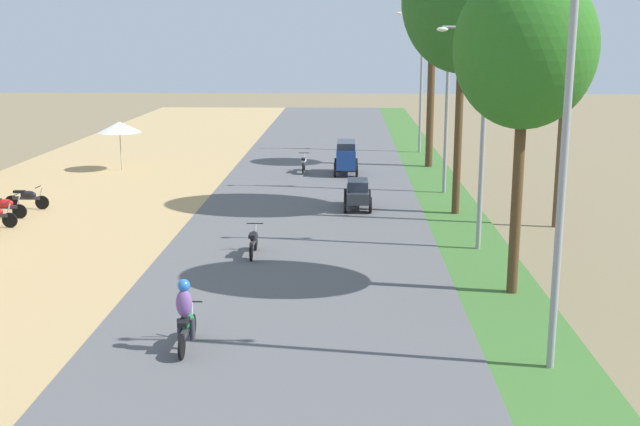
{
  "coord_description": "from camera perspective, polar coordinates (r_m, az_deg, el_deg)",
  "views": [
    {
      "loc": [
        1.47,
        -6.87,
        6.94
      ],
      "look_at": [
        0.69,
        15.74,
        1.85
      ],
      "focal_mm": 44.56,
      "sensor_mm": 36.0,
      "label": 1
    }
  ],
  "objects": [
    {
      "name": "parked_motorbike_sixth",
      "position": [
        32.65,
        -21.75,
        0.48
      ],
      "size": [
        1.8,
        0.54,
        0.94
      ],
      "color": "black",
      "rests_on": "dirt_shoulder"
    },
    {
      "name": "parked_motorbike_seventh",
      "position": [
        34.05,
        -20.28,
        1.07
      ],
      "size": [
        1.8,
        0.54,
        0.94
      ],
      "color": "black",
      "rests_on": "dirt_shoulder"
    },
    {
      "name": "vendor_umbrella",
      "position": [
        42.29,
        -14.21,
        6.0
      ],
      "size": [
        2.2,
        2.2,
        2.52
      ],
      "color": "#99999E",
      "rests_on": "dirt_shoulder"
    },
    {
      "name": "median_tree_nearest",
      "position": [
        21.37,
        14.51,
        11.33
      ],
      "size": [
        3.67,
        3.67,
        8.64
      ],
      "color": "#4C351E",
      "rests_on": "median_strip"
    },
    {
      "name": "median_tree_third",
      "position": [
        42.4,
        8.11,
        13.4
      ],
      "size": [
        2.81,
        2.81,
        9.09
      ],
      "color": "#4C351E",
      "rests_on": "median_strip"
    },
    {
      "name": "streetlamp_near",
      "position": [
        16.58,
        17.16,
        4.47
      ],
      "size": [
        3.16,
        0.2,
        8.15
      ],
      "color": "gray",
      "rests_on": "median_strip"
    },
    {
      "name": "streetlamp_mid",
      "position": [
        25.93,
        11.67,
        6.53
      ],
      "size": [
        3.16,
        0.2,
        7.27
      ],
      "color": "gray",
      "rests_on": "median_strip"
    },
    {
      "name": "streetlamp_far",
      "position": [
        35.28,
        9.15,
        9.22
      ],
      "size": [
        3.16,
        0.2,
        8.49
      ],
      "color": "gray",
      "rests_on": "median_strip"
    },
    {
      "name": "streetlamp_farthest",
      "position": [
        47.69,
        7.3,
        10.03
      ],
      "size": [
        3.16,
        0.2,
        8.32
      ],
      "color": "gray",
      "rests_on": "median_strip"
    },
    {
      "name": "utility_pole_near",
      "position": [
        29.89,
        17.04,
        7.82
      ],
      "size": [
        1.8,
        0.2,
        9.01
      ],
      "color": "brown",
      "rests_on": "ground"
    },
    {
      "name": "car_sedan_charcoal",
      "position": [
        31.97,
        2.72,
        1.48
      ],
      "size": [
        1.1,
        2.26,
        1.19
      ],
      "color": "#282D33",
      "rests_on": "road_strip"
    },
    {
      "name": "car_van_blue",
      "position": [
        39.9,
        1.88,
        4.14
      ],
      "size": [
        1.19,
        2.41,
        1.67
      ],
      "color": "navy",
      "rests_on": "road_strip"
    },
    {
      "name": "motorbike_ahead_second",
      "position": [
        17.96,
        -9.61,
        -7.32
      ],
      "size": [
        0.54,
        1.8,
        1.66
      ],
      "color": "black",
      "rests_on": "road_strip"
    },
    {
      "name": "motorbike_ahead_third",
      "position": [
        25.31,
        -4.8,
        -1.94
      ],
      "size": [
        0.54,
        1.8,
        0.94
      ],
      "color": "black",
      "rests_on": "road_strip"
    },
    {
      "name": "motorbike_ahead_fourth",
      "position": [
        40.58,
        -1.18,
        3.65
      ],
      "size": [
        0.54,
        1.8,
        0.94
      ],
      "color": "black",
      "rests_on": "road_strip"
    }
  ]
}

